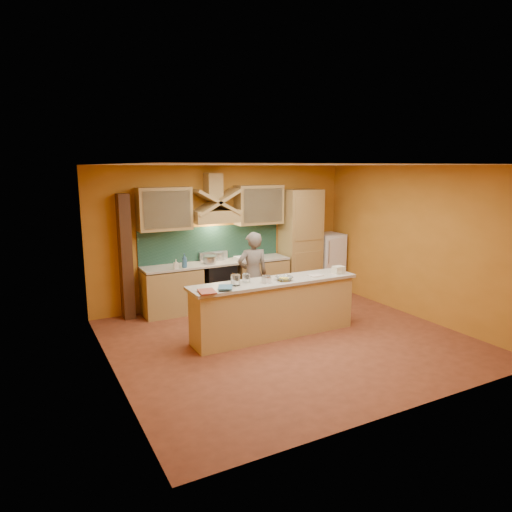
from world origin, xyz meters
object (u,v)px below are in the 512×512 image
stove (218,285)px  fridge (328,262)px  person (253,275)px  mixing_bowl (284,278)px  kitchen_scale (266,280)px

stove → fridge: 2.71m
person → mixing_bowl: bearing=98.5°
stove → kitchen_scale: kitchen_scale is taller
mixing_bowl → person: bearing=89.6°
person → mixing_bowl: size_ratio=5.93×
person → kitchen_scale: bearing=82.2°
stove → kitchen_scale: 2.06m
fridge → person: (-2.36, -0.85, 0.15)m
fridge → mixing_bowl: fridge is taller
mixing_bowl → fridge: bearing=40.0°
fridge → kitchen_scale: bearing=-143.6°
person → fridge: bearing=-151.2°
stove → fridge: (2.70, 0.00, 0.20)m
stove → fridge: bearing=0.0°
person → kitchen_scale: person is taller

